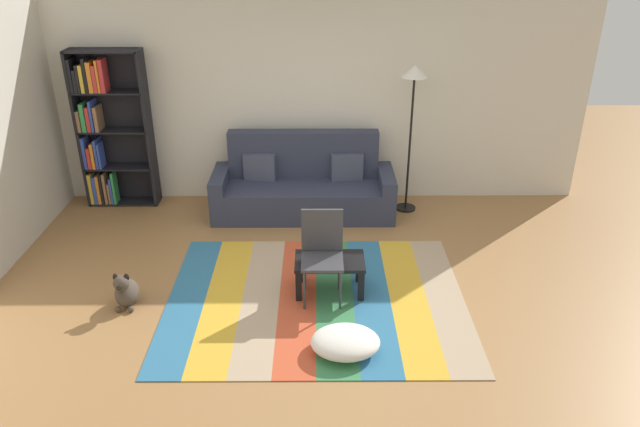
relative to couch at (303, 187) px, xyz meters
The scene contains 11 objects.
ground_plane 2.06m from the couch, 83.79° to the right, with size 14.00×14.00×0.00m, color #9E7042.
back_wall 1.16m from the couch, 67.34° to the left, with size 6.80×0.10×2.70m, color silver.
rug 2.05m from the couch, 85.44° to the right, with size 2.91×2.35×0.01m.
couch is the anchor object (origin of this frame).
bookshelf 2.60m from the couch, behind, with size 0.90×0.28×2.00m.
coffee_table 1.89m from the couch, 81.01° to the right, with size 0.69×0.42×0.36m.
pouf 2.86m from the couch, 81.70° to the right, with size 0.60×0.49×0.19m, color white.
dog 2.69m from the couch, 128.30° to the right, with size 0.22×0.35×0.40m.
standing_lamp 1.80m from the couch, ahead, with size 0.32×0.32×1.86m.
tv_remote 1.96m from the couch, 82.14° to the right, with size 0.04×0.15×0.02m, color black.
folding_chair 1.96m from the couch, 83.52° to the right, with size 0.40×0.40×0.90m.
Camera 1 is at (-0.05, -4.90, 3.32)m, focal length 33.37 mm.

